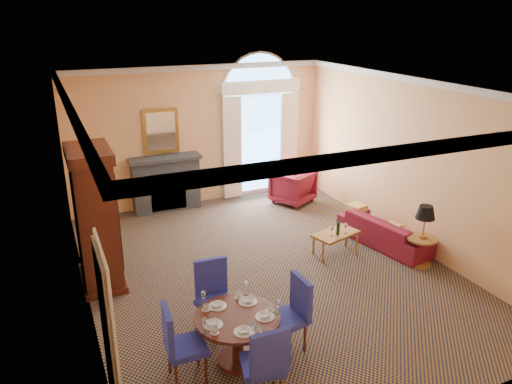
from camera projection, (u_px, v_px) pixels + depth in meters
name	position (u px, v px, depth m)	size (l,w,h in m)	color
ground	(267.00, 270.00, 8.82)	(7.50, 7.50, 0.00)	#111A37
room_envelope	(251.00, 123.00, 8.52)	(6.04, 7.52, 3.45)	#F6B575
armoire	(96.00, 220.00, 8.08)	(0.67, 1.18, 2.33)	#3F180E
dining_table	(238.00, 327.00, 6.34)	(1.10, 1.10, 0.89)	#3F180E
dining_chair_north	(214.00, 291.00, 7.01)	(0.60, 0.60, 1.06)	navy
dining_chair_south	(266.00, 361.00, 5.61)	(0.57, 0.57, 1.06)	navy
dining_chair_east	(293.00, 310.00, 6.58)	(0.56, 0.56, 1.06)	navy
dining_chair_west	(178.00, 341.00, 5.96)	(0.51, 0.49, 1.06)	navy
sofa	(386.00, 231.00, 9.70)	(1.96, 0.77, 0.57)	maroon
armchair	(293.00, 187.00, 11.81)	(0.84, 0.87, 0.79)	maroon
coffee_table	(336.00, 234.00, 9.25)	(0.96, 0.69, 0.75)	#9D662F
side_table	(424.00, 228.00, 8.76)	(0.53, 0.53, 1.12)	#9D662F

